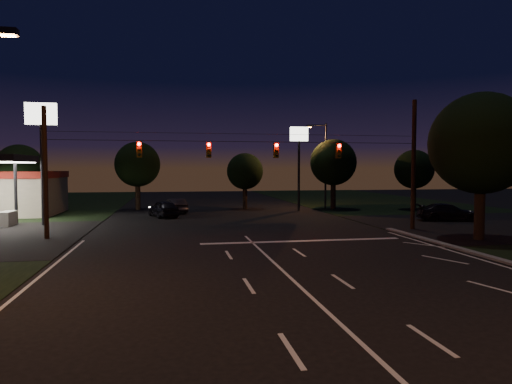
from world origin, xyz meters
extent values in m
plane|color=black|center=(0.00, 0.00, 0.00)|extent=(140.00, 140.00, 0.00)
cube|color=black|center=(20.00, 16.00, 0.00)|extent=(20.00, 16.00, 0.02)
cube|color=silver|center=(0.00, -6.00, 0.01)|extent=(0.14, 40.00, 0.01)
cube|color=silver|center=(3.00, 11.50, 0.01)|extent=(12.00, 0.50, 0.01)
cylinder|color=black|center=(12.00, 15.00, 0.00)|extent=(0.30, 0.30, 9.00)
cylinder|color=black|center=(-12.00, 15.00, 0.00)|extent=(0.28, 0.28, 8.00)
cylinder|color=black|center=(0.00, 15.00, 6.00)|extent=(24.00, 0.03, 0.03)
cylinder|color=black|center=(0.00, 15.00, 6.50)|extent=(24.00, 0.02, 0.02)
cube|color=#3F3307|center=(-6.50, 15.00, 5.45)|extent=(0.32, 0.26, 1.00)
sphere|color=#FF0705|center=(-6.50, 14.84, 5.78)|extent=(0.22, 0.22, 0.22)
sphere|color=black|center=(-6.50, 14.84, 5.45)|extent=(0.20, 0.20, 0.20)
sphere|color=black|center=(-6.50, 14.84, 5.12)|extent=(0.20, 0.20, 0.20)
cube|color=#3F3307|center=(-2.20, 15.00, 5.45)|extent=(0.32, 0.26, 1.00)
sphere|color=#FF0705|center=(-2.20, 14.84, 5.78)|extent=(0.22, 0.22, 0.22)
sphere|color=black|center=(-2.20, 14.84, 5.45)|extent=(0.20, 0.20, 0.20)
sphere|color=black|center=(-2.20, 14.84, 5.12)|extent=(0.20, 0.20, 0.20)
cube|color=#3F3307|center=(2.20, 15.00, 5.45)|extent=(0.32, 0.26, 1.00)
sphere|color=#FF0705|center=(2.20, 14.84, 5.78)|extent=(0.22, 0.22, 0.22)
sphere|color=black|center=(2.20, 14.84, 5.45)|extent=(0.20, 0.20, 0.20)
sphere|color=black|center=(2.20, 14.84, 5.12)|extent=(0.20, 0.20, 0.20)
cube|color=#3F3307|center=(6.50, 15.00, 5.45)|extent=(0.32, 0.26, 1.00)
sphere|color=#FF0705|center=(6.50, 14.84, 5.78)|extent=(0.22, 0.22, 0.22)
sphere|color=black|center=(6.50, 14.84, 5.45)|extent=(0.20, 0.20, 0.20)
sphere|color=black|center=(6.50, 14.84, 5.12)|extent=(0.20, 0.20, 0.20)
cube|color=gray|center=(-16.50, 22.00, 0.55)|extent=(0.80, 2.00, 1.10)
cylinder|color=black|center=(-16.50, 24.00, 2.40)|extent=(0.24, 0.24, 4.80)
cylinder|color=black|center=(-14.00, 22.00, 3.75)|extent=(0.24, 0.24, 7.50)
cube|color=white|center=(-14.00, 22.00, 8.30)|extent=(2.20, 0.30, 1.60)
cylinder|color=black|center=(8.00, 30.00, 3.50)|extent=(0.24, 0.24, 7.00)
cube|color=white|center=(8.00, 30.00, 7.70)|extent=(1.80, 0.30, 1.40)
cube|color=black|center=(-9.70, 2.00, 8.70)|extent=(0.60, 0.35, 0.22)
cube|color=orange|center=(-9.70, 2.00, 8.58)|extent=(0.45, 0.25, 0.04)
cylinder|color=black|center=(11.50, 32.00, 4.50)|extent=(0.20, 0.20, 9.00)
cylinder|color=black|center=(10.60, 32.00, 8.80)|extent=(1.80, 0.12, 0.12)
cube|color=black|center=(9.70, 32.00, 8.70)|extent=(0.60, 0.35, 0.22)
cube|color=orange|center=(9.70, 32.00, 8.58)|extent=(0.45, 0.25, 0.04)
cylinder|color=black|center=(13.50, 10.00, 2.00)|extent=(0.60, 0.60, 4.00)
sphere|color=black|center=(13.50, 10.00, 5.76)|extent=(6.00, 6.00, 6.00)
sphere|color=black|center=(14.10, 10.45, 5.58)|extent=(4.50, 4.50, 4.50)
sphere|color=black|center=(12.90, 10.30, 5.62)|extent=(4.20, 4.20, 4.20)
cylinder|color=black|center=(-18.00, 30.00, 1.50)|extent=(0.49, 0.49, 3.00)
sphere|color=black|center=(-18.00, 30.00, 4.32)|extent=(4.20, 4.20, 4.20)
sphere|color=black|center=(-17.58, 30.32, 4.19)|extent=(3.15, 3.15, 3.15)
sphere|color=black|center=(-18.42, 30.21, 4.23)|extent=(2.94, 2.94, 2.94)
cylinder|color=black|center=(-8.00, 34.00, 1.62)|extent=(0.52, 0.52, 3.25)
sphere|color=black|center=(-8.00, 34.00, 4.68)|extent=(4.60, 4.60, 4.60)
sphere|color=black|center=(-7.54, 34.34, 4.54)|extent=(3.45, 3.45, 3.45)
sphere|color=black|center=(-8.46, 34.23, 4.58)|extent=(3.22, 3.22, 3.22)
cylinder|color=black|center=(3.00, 33.00, 1.38)|extent=(0.47, 0.47, 2.75)
sphere|color=black|center=(3.00, 33.00, 3.96)|extent=(3.80, 3.80, 3.80)
sphere|color=black|center=(3.38, 33.28, 3.85)|extent=(2.85, 2.85, 2.85)
sphere|color=black|center=(2.62, 33.19, 3.87)|extent=(2.66, 2.66, 2.66)
cylinder|color=black|center=(12.00, 31.00, 1.70)|extent=(0.53, 0.53, 3.40)
sphere|color=black|center=(12.00, 31.00, 4.90)|extent=(4.80, 4.80, 4.80)
sphere|color=black|center=(12.48, 31.36, 4.75)|extent=(3.60, 3.60, 3.60)
sphere|color=black|center=(11.52, 31.24, 4.79)|extent=(3.36, 3.36, 3.36)
cylinder|color=black|center=(20.00, 29.00, 1.45)|extent=(0.48, 0.48, 2.90)
sphere|color=black|center=(20.00, 29.00, 4.18)|extent=(4.00, 4.00, 4.00)
sphere|color=black|center=(20.40, 29.30, 4.06)|extent=(3.00, 3.00, 3.00)
sphere|color=black|center=(19.60, 29.20, 4.09)|extent=(2.80, 2.80, 2.80)
imported|color=black|center=(-5.30, 26.45, 0.73)|extent=(3.07, 4.63, 1.47)
imported|color=black|center=(-4.25, 29.96, 0.69)|extent=(2.39, 4.42, 1.38)
imported|color=black|center=(17.44, 19.13, 0.70)|extent=(5.19, 3.12, 1.41)
camera|label=1|loc=(-4.51, -14.19, 4.29)|focal=32.00mm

